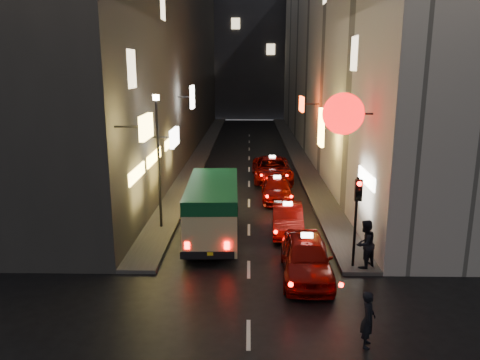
# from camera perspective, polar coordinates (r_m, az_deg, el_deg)

# --- Properties ---
(building_left) EXTENTS (7.40, 52.00, 18.00)m
(building_left) POSITION_cam_1_polar(r_m,az_deg,el_deg) (42.93, -9.95, 15.33)
(building_left) COLOR #353330
(building_left) RESTS_ON ground
(building_right) EXTENTS (8.04, 52.00, 18.00)m
(building_right) POSITION_cam_1_polar(r_m,az_deg,el_deg) (42.93, 12.32, 15.23)
(building_right) COLOR #ADA99F
(building_right) RESTS_ON ground
(building_far) EXTENTS (30.00, 10.00, 22.00)m
(building_far) POSITION_cam_1_polar(r_m,az_deg,el_deg) (74.24, 1.19, 16.28)
(building_far) COLOR #34353A
(building_far) RESTS_ON ground
(sidewalk_left) EXTENTS (1.50, 52.00, 0.15)m
(sidewalk_left) POSITION_cam_1_polar(r_m,az_deg,el_deg) (43.03, -4.55, 3.55)
(sidewalk_left) COLOR #4A4844
(sidewalk_left) RESTS_ON ground
(sidewalk_right) EXTENTS (1.50, 52.00, 0.15)m
(sidewalk_right) POSITION_cam_1_polar(r_m,az_deg,el_deg) (43.04, 6.81, 3.49)
(sidewalk_right) COLOR #4A4844
(sidewalk_right) RESTS_ON ground
(minibus) EXTENTS (2.34, 6.21, 2.65)m
(minibus) POSITION_cam_1_polar(r_m,az_deg,el_deg) (20.74, -3.33, -2.96)
(minibus) COLOR #CDBC80
(minibus) RESTS_ON ground
(taxi_near) EXTENTS (2.51, 5.69, 1.95)m
(taxi_near) POSITION_cam_1_polar(r_m,az_deg,el_deg) (17.57, 8.09, -8.91)
(taxi_near) COLOR #710703
(taxi_near) RESTS_ON ground
(taxi_second) EXTENTS (2.17, 4.87, 1.69)m
(taxi_second) POSITION_cam_1_polar(r_m,az_deg,el_deg) (22.06, 5.81, -4.46)
(taxi_second) COLOR #710703
(taxi_second) RESTS_ON ground
(taxi_third) EXTENTS (1.95, 4.66, 1.65)m
(taxi_third) POSITION_cam_1_polar(r_m,az_deg,el_deg) (27.42, 4.53, -0.87)
(taxi_third) COLOR #710703
(taxi_third) RESTS_ON ground
(taxi_far) EXTENTS (2.48, 5.75, 1.98)m
(taxi_far) POSITION_cam_1_polar(r_m,az_deg,el_deg) (32.05, 3.94, 1.57)
(taxi_far) COLOR #710703
(taxi_far) RESTS_ON ground
(pedestrian_crossing) EXTENTS (0.54, 0.70, 1.86)m
(pedestrian_crossing) POSITION_cam_1_polar(r_m,az_deg,el_deg) (13.85, 15.38, -15.64)
(pedestrian_crossing) COLOR black
(pedestrian_crossing) RESTS_ON ground
(pedestrian_sidewalk) EXTENTS (0.93, 0.90, 2.12)m
(pedestrian_sidewalk) POSITION_cam_1_polar(r_m,az_deg,el_deg) (18.37, 15.01, -7.16)
(pedestrian_sidewalk) COLOR black
(pedestrian_sidewalk) RESTS_ON sidewalk_right
(traffic_light) EXTENTS (0.26, 0.43, 3.50)m
(traffic_light) POSITION_cam_1_polar(r_m,az_deg,el_deg) (17.80, 14.11, -2.77)
(traffic_light) COLOR black
(traffic_light) RESTS_ON sidewalk_right
(lamp_post) EXTENTS (0.28, 0.28, 6.22)m
(lamp_post) POSITION_cam_1_polar(r_m,az_deg,el_deg) (21.92, -9.93, 3.28)
(lamp_post) COLOR black
(lamp_post) RESTS_ON sidewalk_left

